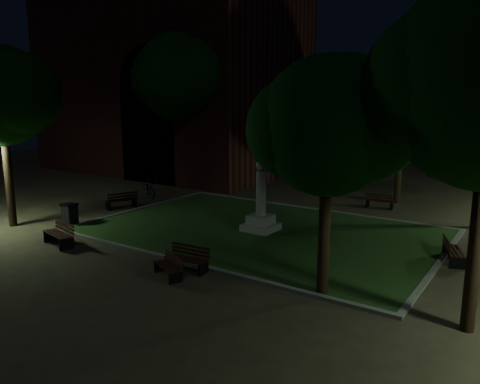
% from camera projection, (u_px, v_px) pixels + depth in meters
% --- Properties ---
extents(ground, '(80.00, 80.00, 0.00)m').
position_uv_depth(ground, '(236.00, 243.00, 19.54)').
color(ground, '#483D2A').
extents(lawn, '(15.00, 10.00, 0.08)m').
position_uv_depth(lawn, '(261.00, 231.00, 21.16)').
color(lawn, '#2A501D').
rests_on(lawn, ground).
extents(lawn_kerb, '(15.40, 10.40, 0.12)m').
position_uv_depth(lawn_kerb, '(261.00, 230.00, 21.15)').
color(lawn_kerb, slate).
rests_on(lawn_kerb, ground).
extents(monument, '(1.40, 1.40, 3.20)m').
position_uv_depth(monument, '(261.00, 211.00, 20.97)').
color(monument, gray).
rests_on(monument, lawn).
extents(building_main, '(20.00, 12.00, 15.00)m').
position_uv_depth(building_main, '(171.00, 80.00, 37.96)').
color(building_main, '#54231C').
rests_on(building_main, ground).
extents(tree_west, '(5.59, 4.56, 8.33)m').
position_uv_depth(tree_west, '(1.00, 96.00, 20.91)').
color(tree_west, black).
rests_on(tree_west, ground).
extents(tree_north_er, '(5.67, 4.63, 8.01)m').
position_uv_depth(tree_north_er, '(405.00, 102.00, 25.72)').
color(tree_north_er, black).
rests_on(tree_north_er, ground).
extents(tree_se, '(5.02, 4.09, 7.23)m').
position_uv_depth(tree_se, '(331.00, 126.00, 13.36)').
color(tree_se, black).
rests_on(tree_se, ground).
extents(tree_nw, '(7.08, 5.78, 10.19)m').
position_uv_depth(tree_nw, '(181.00, 77.00, 30.52)').
color(tree_nw, black).
rests_on(tree_nw, ground).
extents(tree_far_north, '(6.01, 4.90, 8.72)m').
position_uv_depth(tree_far_north, '(351.00, 92.00, 28.99)').
color(tree_far_north, black).
rests_on(tree_far_north, ground).
extents(lamppost_nw, '(1.18, 0.28, 4.43)m').
position_uv_depth(lamppost_nw, '(179.00, 139.00, 32.64)').
color(lamppost_nw, black).
rests_on(lamppost_nw, ground).
extents(bench_near_left, '(1.65, 0.69, 0.88)m').
position_uv_depth(bench_near_left, '(187.00, 259.00, 16.38)').
color(bench_near_left, black).
rests_on(bench_near_left, ground).
extents(bench_near_right, '(1.47, 1.00, 0.77)m').
position_uv_depth(bench_near_right, '(169.00, 267.00, 15.79)').
color(bench_near_right, black).
rests_on(bench_near_right, ground).
extents(bench_west_near, '(1.84, 0.96, 0.96)m').
position_uv_depth(bench_west_near, '(60.00, 234.00, 19.20)').
color(bench_west_near, black).
rests_on(bench_west_near, ground).
extents(bench_left_side, '(1.15, 1.79, 0.93)m').
position_uv_depth(bench_left_side, '(122.00, 201.00, 25.49)').
color(bench_left_side, black).
rests_on(bench_left_side, ground).
extents(bench_right_side, '(1.07, 1.70, 0.88)m').
position_uv_depth(bench_right_side, '(452.00, 251.00, 17.20)').
color(bench_right_side, black).
rests_on(bench_right_side, ground).
extents(bench_far_side, '(1.51, 0.57, 0.82)m').
position_uv_depth(bench_far_side, '(379.00, 201.00, 25.55)').
color(bench_far_side, black).
rests_on(bench_far_side, ground).
extents(trash_bin, '(0.65, 0.65, 1.06)m').
position_uv_depth(trash_bin, '(70.00, 215.00, 22.09)').
color(trash_bin, black).
rests_on(trash_bin, ground).
extents(bicycle, '(1.98, 1.46, 0.99)m').
position_uv_depth(bicycle, '(150.00, 189.00, 28.54)').
color(bicycle, black).
rests_on(bicycle, ground).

